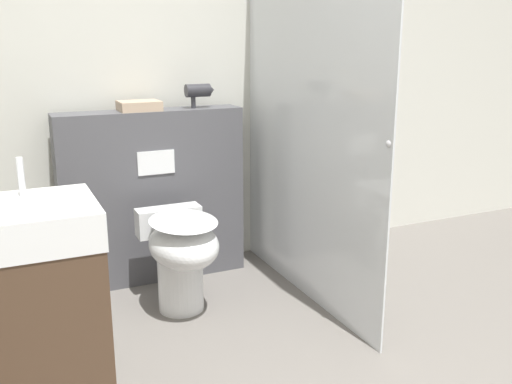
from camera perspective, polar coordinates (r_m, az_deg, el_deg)
wall_back at (r=3.72m, az=-6.46°, el=11.70°), size 8.00×0.06×2.50m
partition_panel at (r=3.55m, az=-10.24°, el=-0.42°), size 1.11×0.22×1.06m
shower_glass at (r=3.17m, az=5.16°, el=7.68°), size 0.04×1.53×2.11m
toilet at (r=3.12m, az=-7.49°, el=-5.92°), size 0.36×0.57×0.55m
sink_vanity at (r=2.22m, az=-20.92°, el=-12.58°), size 0.46×0.43×1.06m
hair_drier at (r=3.52m, az=-5.71°, el=10.02°), size 0.18×0.08×0.14m
folded_towel at (r=3.44m, az=-11.60°, el=8.44°), size 0.24×0.19×0.06m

